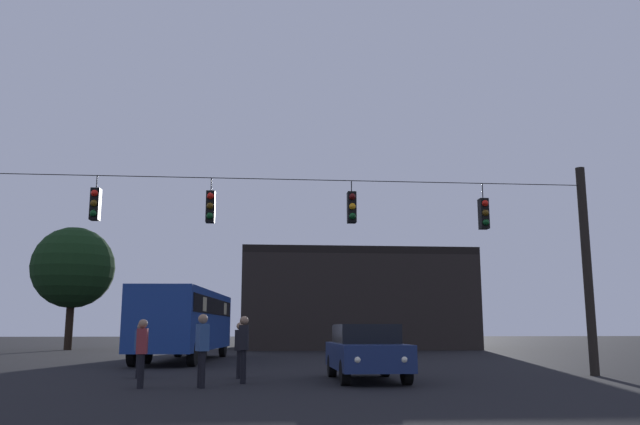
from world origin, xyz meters
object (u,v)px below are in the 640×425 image
object	(u,v)px
car_near_right	(366,351)
pedestrian_crossing_right	(142,349)
tree_left_silhouette	(73,268)
pedestrian_crossing_left	(240,347)
pedestrian_trailing	(140,347)
city_bus	(186,318)
pedestrian_crossing_center	(202,346)
pedestrian_near_bus	(244,345)

from	to	relation	value
car_near_right	pedestrian_crossing_right	distance (m)	6.02
car_near_right	tree_left_silhouette	xyz separation A→B (m)	(-15.60, 26.53, 4.63)
pedestrian_crossing_right	tree_left_silhouette	distance (m)	30.34
pedestrian_crossing_left	pedestrian_trailing	distance (m)	2.90
city_bus	pedestrian_trailing	world-z (taller)	city_bus
pedestrian_crossing_center	pedestrian_crossing_right	bearing A→B (deg)	177.19
city_bus	car_near_right	xyz separation A→B (m)	(6.22, -11.26, -1.07)
car_near_right	pedestrian_crossing_left	world-z (taller)	pedestrian_crossing_left
pedestrian_crossing_right	tree_left_silhouette	bearing A→B (deg)	109.18
pedestrian_trailing	tree_left_silhouette	xyz separation A→B (m)	(-9.22, 25.12, 4.56)
pedestrian_crossing_center	pedestrian_crossing_right	distance (m)	1.44
car_near_right	pedestrian_crossing_center	size ratio (longest dim) A/B	2.48
car_near_right	pedestrian_crossing_right	size ratio (longest dim) A/B	2.67
pedestrian_trailing	tree_left_silhouette	bearing A→B (deg)	110.16
pedestrian_crossing_left	pedestrian_near_bus	bearing A→B (deg)	-84.70
car_near_right	pedestrian_near_bus	bearing A→B (deg)	-168.37
tree_left_silhouette	city_bus	bearing A→B (deg)	-58.45
pedestrian_crossing_right	pedestrian_trailing	bearing A→B (deg)	101.12
pedestrian_trailing	pedestrian_crossing_center	bearing A→B (deg)	-57.82
city_bus	pedestrian_crossing_right	world-z (taller)	city_bus
city_bus	pedestrian_crossing_center	xyz separation A→B (m)	(1.91, -13.13, -0.87)
city_bus	pedestrian_crossing_left	world-z (taller)	city_bus
car_near_right	pedestrian_crossing_left	bearing A→B (deg)	163.87
pedestrian_crossing_center	pedestrian_trailing	xyz separation A→B (m)	(-2.07, 3.29, -0.13)
city_bus	pedestrian_crossing_center	size ratio (longest dim) A/B	6.37
city_bus	pedestrian_crossing_left	xyz separation A→B (m)	(2.72, -10.25, -0.98)
pedestrian_crossing_left	pedestrian_trailing	world-z (taller)	pedestrian_crossing_left
pedestrian_trailing	tree_left_silhouette	world-z (taller)	tree_left_silhouette
pedestrian_crossing_center	pedestrian_trailing	world-z (taller)	pedestrian_crossing_center
tree_left_silhouette	pedestrian_trailing	bearing A→B (deg)	-69.84
pedestrian_crossing_left	car_near_right	bearing A→B (deg)	-16.13
pedestrian_near_bus	pedestrian_crossing_right	bearing A→B (deg)	-155.04
car_near_right	pedestrian_crossing_center	bearing A→B (deg)	-156.45
pedestrian_trailing	car_near_right	bearing A→B (deg)	-12.51
pedestrian_crossing_left	pedestrian_crossing_right	bearing A→B (deg)	-128.52
car_near_right	pedestrian_near_bus	size ratio (longest dim) A/B	2.52
pedestrian_crossing_right	city_bus	bearing A→B (deg)	92.09
pedestrian_crossing_center	tree_left_silhouette	bearing A→B (deg)	111.68
city_bus	pedestrian_near_bus	xyz separation A→B (m)	(2.88, -11.95, -0.89)
city_bus	car_near_right	bearing A→B (deg)	-61.08
pedestrian_near_bus	tree_left_silhouette	distance (m)	30.18
pedestrian_crossing_left	pedestrian_crossing_center	size ratio (longest dim) A/B	0.90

